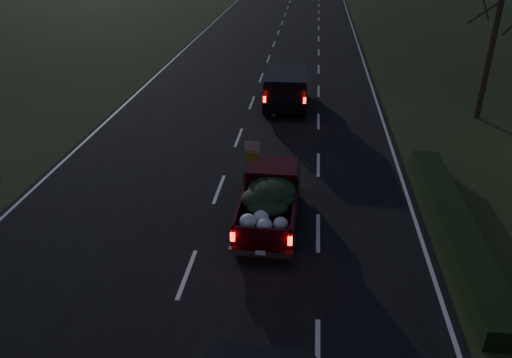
# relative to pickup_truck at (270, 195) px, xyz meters

# --- Properties ---
(ground) EXTENTS (120.00, 120.00, 0.00)m
(ground) POSITION_rel_pickup_truck_xyz_m (-2.01, -3.14, -0.91)
(ground) COLOR black
(ground) RESTS_ON ground
(road_asphalt) EXTENTS (14.00, 120.00, 0.02)m
(road_asphalt) POSITION_rel_pickup_truck_xyz_m (-2.01, -3.14, -0.90)
(road_asphalt) COLOR black
(road_asphalt) RESTS_ON ground
(hedge_row) EXTENTS (1.00, 10.00, 0.60)m
(hedge_row) POSITION_rel_pickup_truck_xyz_m (5.79, -0.14, -0.61)
(hedge_row) COLOR black
(hedge_row) RESTS_ON ground
(bare_tree_far) EXTENTS (3.60, 3.60, 7.00)m
(bare_tree_far) POSITION_rel_pickup_truck_xyz_m (9.49, 10.86, 4.32)
(bare_tree_far) COLOR black
(bare_tree_far) RESTS_ON ground
(pickup_truck) EXTENTS (1.84, 4.66, 2.43)m
(pickup_truck) POSITION_rel_pickup_truck_xyz_m (0.00, 0.00, 0.00)
(pickup_truck) COLOR #39070D
(pickup_truck) RESTS_ON ground
(lead_suv) EXTENTS (2.32, 5.23, 1.49)m
(lead_suv) POSITION_rel_pickup_truck_xyz_m (-0.18, 11.68, 0.21)
(lead_suv) COLOR black
(lead_suv) RESTS_ON ground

